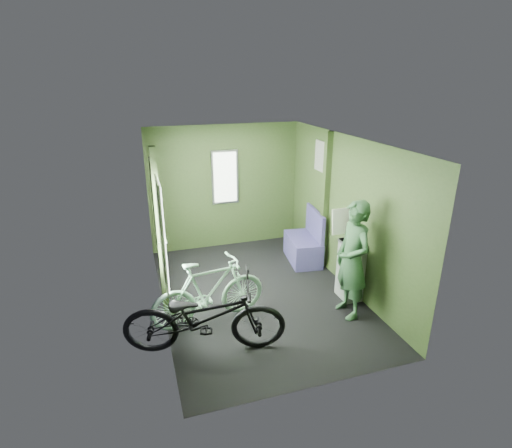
% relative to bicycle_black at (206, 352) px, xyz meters
% --- Properties ---
extents(room, '(4.00, 4.02, 2.31)m').
position_rel_bicycle_black_xyz_m(room, '(0.97, 1.12, 1.44)').
color(room, black).
rests_on(room, ground).
extents(bicycle_black, '(2.03, 1.24, 1.09)m').
position_rel_bicycle_black_xyz_m(bicycle_black, '(0.00, 0.00, 0.00)').
color(bicycle_black, black).
rests_on(bicycle_black, ground).
extents(bicycle_mint, '(1.62, 0.74, 0.97)m').
position_rel_bicycle_black_xyz_m(bicycle_mint, '(0.17, 0.59, 0.00)').
color(bicycle_mint, '#94D1AB').
rests_on(bicycle_mint, ground).
extents(passenger, '(0.41, 0.65, 1.63)m').
position_rel_bicycle_black_xyz_m(passenger, '(2.03, 0.22, 0.82)').
color(passenger, '#2E5535').
rests_on(passenger, ground).
extents(waste_box, '(0.26, 0.37, 0.89)m').
position_rel_bicycle_black_xyz_m(waste_box, '(2.26, 0.61, 0.45)').
color(waste_box, gray).
rests_on(waste_box, ground).
extents(bench_seat, '(0.60, 0.93, 0.92)m').
position_rel_bicycle_black_xyz_m(bench_seat, '(2.15, 1.97, 0.27)').
color(bench_seat, navy).
rests_on(bench_seat, ground).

